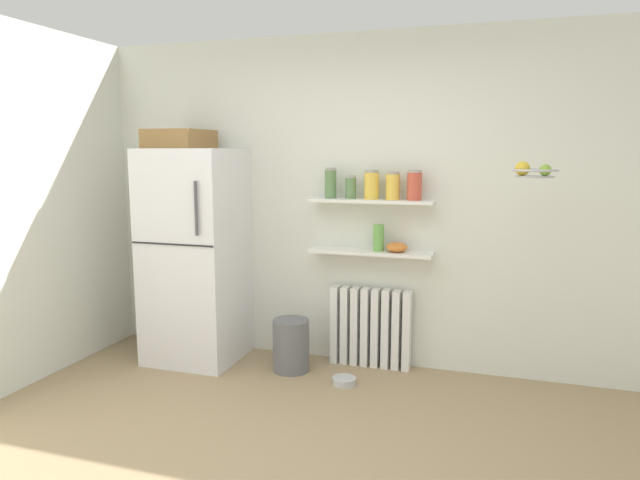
{
  "coord_description": "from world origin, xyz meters",
  "views": [
    {
      "loc": [
        1.05,
        -2.35,
        1.69
      ],
      "look_at": [
        -0.22,
        1.6,
        1.05
      ],
      "focal_mm": 31.9,
      "sensor_mm": 36.0,
      "label": 1
    }
  ],
  "objects_px": {
    "vase": "(378,238)",
    "pet_food_bowl": "(344,381)",
    "storage_jar_4": "(414,185)",
    "trash_bin": "(291,345)",
    "refrigerator": "(195,252)",
    "storage_jar_0": "(331,183)",
    "storage_jar_1": "(351,187)",
    "radiator": "(370,327)",
    "storage_jar_3": "(393,186)",
    "storage_jar_2": "(372,185)",
    "shelf_bowl": "(397,247)",
    "hanging_fruit_basket": "(533,171)"
  },
  "relations": [
    {
      "from": "trash_bin",
      "to": "pet_food_bowl",
      "type": "distance_m",
      "value": 0.52
    },
    {
      "from": "radiator",
      "to": "storage_jar_1",
      "type": "xyz_separation_m",
      "value": [
        -0.16,
        -0.03,
        1.11
      ]
    },
    {
      "from": "storage_jar_1",
      "to": "pet_food_bowl",
      "type": "height_order",
      "value": "storage_jar_1"
    },
    {
      "from": "storage_jar_0",
      "to": "trash_bin",
      "type": "distance_m",
      "value": 1.3
    },
    {
      "from": "trash_bin",
      "to": "storage_jar_3",
      "type": "bearing_deg",
      "value": 19.92
    },
    {
      "from": "storage_jar_3",
      "to": "shelf_bowl",
      "type": "relative_size",
      "value": 1.28
    },
    {
      "from": "refrigerator",
      "to": "storage_jar_3",
      "type": "distance_m",
      "value": 1.68
    },
    {
      "from": "storage_jar_4",
      "to": "hanging_fruit_basket",
      "type": "height_order",
      "value": "hanging_fruit_basket"
    },
    {
      "from": "shelf_bowl",
      "to": "trash_bin",
      "type": "distance_m",
      "value": 1.12
    },
    {
      "from": "storage_jar_3",
      "to": "shelf_bowl",
      "type": "bearing_deg",
      "value": -0.0
    },
    {
      "from": "storage_jar_0",
      "to": "pet_food_bowl",
      "type": "xyz_separation_m",
      "value": [
        0.23,
        -0.4,
        -1.43
      ]
    },
    {
      "from": "storage_jar_1",
      "to": "trash_bin",
      "type": "height_order",
      "value": "storage_jar_1"
    },
    {
      "from": "refrigerator",
      "to": "shelf_bowl",
      "type": "distance_m",
      "value": 1.63
    },
    {
      "from": "shelf_bowl",
      "to": "vase",
      "type": "bearing_deg",
      "value": 180.0
    },
    {
      "from": "radiator",
      "to": "storage_jar_4",
      "type": "xyz_separation_m",
      "value": [
        0.33,
        -0.03,
        1.13
      ]
    },
    {
      "from": "storage_jar_4",
      "to": "trash_bin",
      "type": "relative_size",
      "value": 0.55
    },
    {
      "from": "refrigerator",
      "to": "hanging_fruit_basket",
      "type": "relative_size",
      "value": 6.58
    },
    {
      "from": "storage_jar_1",
      "to": "storage_jar_2",
      "type": "xyz_separation_m",
      "value": [
        0.16,
        0.0,
        0.02
      ]
    },
    {
      "from": "vase",
      "to": "hanging_fruit_basket",
      "type": "height_order",
      "value": "hanging_fruit_basket"
    },
    {
      "from": "storage_jar_2",
      "to": "hanging_fruit_basket",
      "type": "bearing_deg",
      "value": -23.38
    },
    {
      "from": "pet_food_bowl",
      "to": "hanging_fruit_basket",
      "type": "relative_size",
      "value": 0.62
    },
    {
      "from": "refrigerator",
      "to": "storage_jar_0",
      "type": "xyz_separation_m",
      "value": [
        1.08,
        0.23,
        0.56
      ]
    },
    {
      "from": "hanging_fruit_basket",
      "to": "refrigerator",
      "type": "bearing_deg",
      "value": 174.19
    },
    {
      "from": "trash_bin",
      "to": "pet_food_bowl",
      "type": "height_order",
      "value": "trash_bin"
    },
    {
      "from": "shelf_bowl",
      "to": "storage_jar_2",
      "type": "bearing_deg",
      "value": 180.0
    },
    {
      "from": "storage_jar_4",
      "to": "shelf_bowl",
      "type": "distance_m",
      "value": 0.49
    },
    {
      "from": "storage_jar_4",
      "to": "trash_bin",
      "type": "distance_m",
      "value": 1.55
    },
    {
      "from": "storage_jar_0",
      "to": "storage_jar_4",
      "type": "relative_size",
      "value": 1.05
    },
    {
      "from": "storage_jar_2",
      "to": "pet_food_bowl",
      "type": "distance_m",
      "value": 1.48
    },
    {
      "from": "refrigerator",
      "to": "storage_jar_4",
      "type": "distance_m",
      "value": 1.83
    },
    {
      "from": "radiator",
      "to": "storage_jar_0",
      "type": "bearing_deg",
      "value": -174.74
    },
    {
      "from": "storage_jar_0",
      "to": "storage_jar_1",
      "type": "relative_size",
      "value": 1.31
    },
    {
      "from": "storage_jar_0",
      "to": "storage_jar_3",
      "type": "xyz_separation_m",
      "value": [
        0.49,
        0.0,
        -0.01
      ]
    },
    {
      "from": "storage_jar_1",
      "to": "storage_jar_4",
      "type": "relative_size",
      "value": 0.8
    },
    {
      "from": "storage_jar_2",
      "to": "hanging_fruit_basket",
      "type": "distance_m",
      "value": 1.23
    },
    {
      "from": "storage_jar_2",
      "to": "trash_bin",
      "type": "xyz_separation_m",
      "value": [
        -0.56,
        -0.26,
        -1.24
      ]
    },
    {
      "from": "shelf_bowl",
      "to": "pet_food_bowl",
      "type": "relative_size",
      "value": 0.93
    },
    {
      "from": "storage_jar_0",
      "to": "storage_jar_1",
      "type": "distance_m",
      "value": 0.17
    },
    {
      "from": "radiator",
      "to": "pet_food_bowl",
      "type": "xyz_separation_m",
      "value": [
        -0.1,
        -0.43,
        -0.29
      ]
    },
    {
      "from": "vase",
      "to": "pet_food_bowl",
      "type": "xyz_separation_m",
      "value": [
        -0.16,
        -0.4,
        -1.02
      ]
    },
    {
      "from": "storage_jar_1",
      "to": "trash_bin",
      "type": "xyz_separation_m",
      "value": [
        -0.4,
        -0.26,
        -1.22
      ]
    },
    {
      "from": "vase",
      "to": "shelf_bowl",
      "type": "bearing_deg",
      "value": 0.0
    },
    {
      "from": "storage_jar_0",
      "to": "storage_jar_4",
      "type": "height_order",
      "value": "storage_jar_0"
    },
    {
      "from": "storage_jar_4",
      "to": "trash_bin",
      "type": "height_order",
      "value": "storage_jar_4"
    },
    {
      "from": "storage_jar_4",
      "to": "storage_jar_1",
      "type": "bearing_deg",
      "value": 180.0
    },
    {
      "from": "refrigerator",
      "to": "vase",
      "type": "bearing_deg",
      "value": 8.87
    },
    {
      "from": "vase",
      "to": "pet_food_bowl",
      "type": "bearing_deg",
      "value": -111.44
    },
    {
      "from": "refrigerator",
      "to": "storage_jar_0",
      "type": "bearing_deg",
      "value": 11.97
    },
    {
      "from": "storage_jar_0",
      "to": "storage_jar_2",
      "type": "height_order",
      "value": "storage_jar_0"
    },
    {
      "from": "storage_jar_0",
      "to": "pet_food_bowl",
      "type": "height_order",
      "value": "storage_jar_0"
    }
  ]
}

